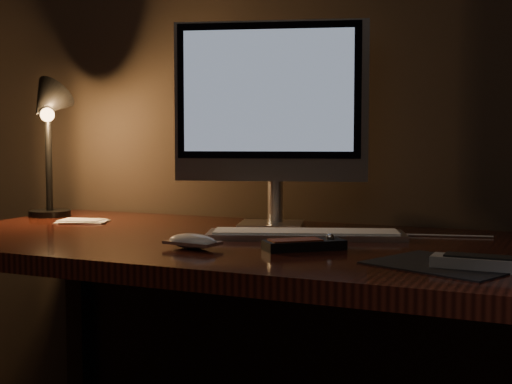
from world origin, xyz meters
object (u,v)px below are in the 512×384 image
at_px(mouse, 193,243).
at_px(tv_remote, 498,264).
at_px(monitor, 270,106).
at_px(media_remote, 304,244).
at_px(desk_lamp, 47,123).
at_px(desk, 269,290).
at_px(keyboard, 306,234).

bearing_deg(mouse, tv_remote, 6.34).
bearing_deg(monitor, media_remote, -73.82).
height_order(media_remote, desk_lamp, desk_lamp).
relative_size(desk, keyboard, 3.58).
bearing_deg(monitor, mouse, -105.80).
bearing_deg(keyboard, monitor, 112.12).
relative_size(mouse, media_remote, 0.69).
distance_m(media_remote, desk_lamp, 0.93).
bearing_deg(desk, monitor, 112.25).
height_order(mouse, tv_remote, tv_remote).
height_order(keyboard, media_remote, media_remote).
xyz_separation_m(monitor, desk_lamp, (-0.64, -0.10, -0.04)).
bearing_deg(mouse, media_remote, 26.86).
height_order(mouse, media_remote, media_remote).
height_order(desk, desk_lamp, desk_lamp).
height_order(desk, monitor, monitor).
bearing_deg(mouse, monitor, 97.78).
distance_m(keyboard, media_remote, 0.18).
bearing_deg(mouse, keyboard, 64.74).
distance_m(media_remote, tv_remote, 0.39).
bearing_deg(desk_lamp, tv_remote, -28.06).
relative_size(desk, monitor, 3.07).
xyz_separation_m(desk, media_remote, (0.15, -0.16, 0.14)).
height_order(keyboard, tv_remote, tv_remote).
relative_size(desk, media_remote, 9.87).
bearing_deg(mouse, desk_lamp, 160.33).
relative_size(tv_remote, desk_lamp, 0.55).
xyz_separation_m(mouse, desk_lamp, (-0.65, 0.32, 0.26)).
xyz_separation_m(monitor, mouse, (0.01, -0.42, -0.30)).
relative_size(monitor, mouse, 4.65).
bearing_deg(desk_lamp, keyboard, -18.71).
height_order(monitor, tv_remote, monitor).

